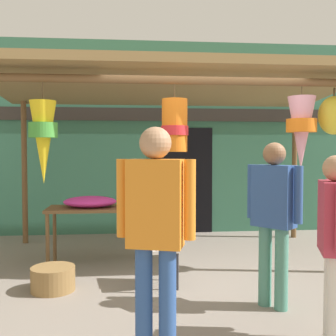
{
  "coord_description": "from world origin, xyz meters",
  "views": [
    {
      "loc": [
        -0.92,
        -5.17,
        1.57
      ],
      "look_at": [
        -0.33,
        1.07,
        1.3
      ],
      "focal_mm": 43.57,
      "sensor_mm": 36.0,
      "label": 1
    }
  ],
  "objects_px": {
    "display_table": "(96,214)",
    "vendor_in_orange": "(156,223)",
    "customer_foreground": "(335,235)",
    "wicker_basket_by_table": "(53,279)",
    "folding_chair": "(165,243)",
    "shopper_by_bananas": "(274,211)",
    "flower_heap_on_table": "(91,202)"
  },
  "relations": [
    {
      "from": "display_table",
      "to": "vendor_in_orange",
      "type": "relative_size",
      "value": 0.74
    },
    {
      "from": "flower_heap_on_table",
      "to": "vendor_in_orange",
      "type": "xyz_separation_m",
      "value": [
        0.71,
        -2.62,
        0.16
      ]
    },
    {
      "from": "display_table",
      "to": "customer_foreground",
      "type": "bearing_deg",
      "value": -50.44
    },
    {
      "from": "customer_foreground",
      "to": "wicker_basket_by_table",
      "type": "bearing_deg",
      "value": 148.32
    },
    {
      "from": "display_table",
      "to": "folding_chair",
      "type": "distance_m",
      "value": 1.3
    },
    {
      "from": "folding_chair",
      "to": "shopper_by_bananas",
      "type": "bearing_deg",
      "value": -36.4
    },
    {
      "from": "display_table",
      "to": "folding_chair",
      "type": "relative_size",
      "value": 1.54
    },
    {
      "from": "flower_heap_on_table",
      "to": "customer_foreground",
      "type": "bearing_deg",
      "value": -49.55
    },
    {
      "from": "flower_heap_on_table",
      "to": "vendor_in_orange",
      "type": "distance_m",
      "value": 2.72
    },
    {
      "from": "wicker_basket_by_table",
      "to": "shopper_by_bananas",
      "type": "distance_m",
      "value": 2.53
    },
    {
      "from": "folding_chair",
      "to": "wicker_basket_by_table",
      "type": "bearing_deg",
      "value": -177.94
    },
    {
      "from": "display_table",
      "to": "flower_heap_on_table",
      "type": "distance_m",
      "value": 0.18
    },
    {
      "from": "display_table",
      "to": "vendor_in_orange",
      "type": "bearing_deg",
      "value": -76.09
    },
    {
      "from": "shopper_by_bananas",
      "to": "vendor_in_orange",
      "type": "bearing_deg",
      "value": -142.99
    },
    {
      "from": "folding_chair",
      "to": "shopper_by_bananas",
      "type": "xyz_separation_m",
      "value": [
        1.02,
        -0.75,
        0.47
      ]
    },
    {
      "from": "flower_heap_on_table",
      "to": "customer_foreground",
      "type": "distance_m",
      "value": 3.31
    },
    {
      "from": "vendor_in_orange",
      "to": "customer_foreground",
      "type": "bearing_deg",
      "value": 4.19
    },
    {
      "from": "customer_foreground",
      "to": "shopper_by_bananas",
      "type": "relative_size",
      "value": 0.93
    },
    {
      "from": "flower_heap_on_table",
      "to": "customer_foreground",
      "type": "xyz_separation_m",
      "value": [
        2.15,
        -2.52,
        0.02
      ]
    },
    {
      "from": "wicker_basket_by_table",
      "to": "shopper_by_bananas",
      "type": "relative_size",
      "value": 0.3
    },
    {
      "from": "display_table",
      "to": "wicker_basket_by_table",
      "type": "xyz_separation_m",
      "value": [
        -0.4,
        -1.0,
        -0.57
      ]
    },
    {
      "from": "wicker_basket_by_table",
      "to": "customer_foreground",
      "type": "distance_m",
      "value": 3.02
    },
    {
      "from": "folding_chair",
      "to": "shopper_by_bananas",
      "type": "height_order",
      "value": "shopper_by_bananas"
    },
    {
      "from": "folding_chair",
      "to": "customer_foreground",
      "type": "height_order",
      "value": "customer_foreground"
    },
    {
      "from": "flower_heap_on_table",
      "to": "shopper_by_bananas",
      "type": "distance_m",
      "value": 2.58
    },
    {
      "from": "display_table",
      "to": "shopper_by_bananas",
      "type": "bearing_deg",
      "value": -42.08
    },
    {
      "from": "shopper_by_bananas",
      "to": "folding_chair",
      "type": "bearing_deg",
      "value": 143.6
    },
    {
      "from": "customer_foreground",
      "to": "shopper_by_bananas",
      "type": "distance_m",
      "value": 0.85
    },
    {
      "from": "wicker_basket_by_table",
      "to": "customer_foreground",
      "type": "xyz_separation_m",
      "value": [
        2.48,
        -1.53,
        0.76
      ]
    },
    {
      "from": "flower_heap_on_table",
      "to": "shopper_by_bananas",
      "type": "xyz_separation_m",
      "value": [
        1.95,
        -1.69,
        0.1
      ]
    },
    {
      "from": "folding_chair",
      "to": "wicker_basket_by_table",
      "type": "height_order",
      "value": "folding_chair"
    },
    {
      "from": "display_table",
      "to": "vendor_in_orange",
      "type": "xyz_separation_m",
      "value": [
        0.65,
        -2.63,
        0.34
      ]
    }
  ]
}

